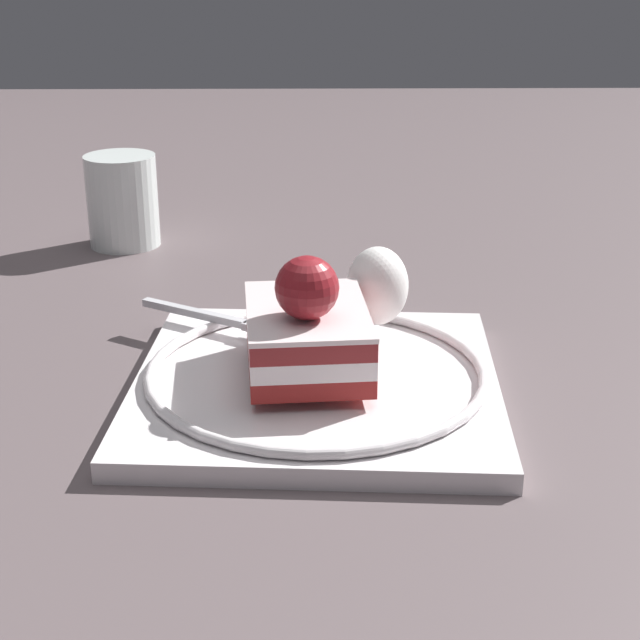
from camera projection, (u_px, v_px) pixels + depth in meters
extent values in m
plane|color=#5C4F51|center=(311.00, 379.00, 0.61)|extent=(2.40, 2.40, 0.00)
cube|color=white|center=(320.00, 386.00, 0.59)|extent=(0.23, 0.23, 0.01)
torus|color=white|center=(320.00, 371.00, 0.59)|extent=(0.22, 0.22, 0.01)
cube|color=maroon|center=(304.00, 357.00, 0.58)|extent=(0.08, 0.10, 0.01)
cube|color=white|center=(304.00, 339.00, 0.58)|extent=(0.08, 0.10, 0.01)
cube|color=maroon|center=(304.00, 322.00, 0.58)|extent=(0.08, 0.10, 0.01)
cube|color=white|center=(304.00, 311.00, 0.57)|extent=(0.08, 0.11, 0.00)
sphere|color=maroon|center=(306.00, 288.00, 0.55)|extent=(0.04, 0.04, 0.04)
ellipsoid|color=white|center=(380.00, 286.00, 0.64)|extent=(0.04, 0.04, 0.05)
cube|color=silver|center=(198.00, 313.00, 0.66)|extent=(0.08, 0.05, 0.00)
cube|color=silver|center=(258.00, 327.00, 0.64)|extent=(0.02, 0.02, 0.00)
cube|color=silver|center=(284.00, 336.00, 0.62)|extent=(0.03, 0.02, 0.00)
cube|color=silver|center=(287.00, 334.00, 0.62)|extent=(0.03, 0.02, 0.00)
cube|color=silver|center=(290.00, 333.00, 0.63)|extent=(0.03, 0.02, 0.00)
cube|color=silver|center=(293.00, 331.00, 0.63)|extent=(0.03, 0.02, 0.00)
cylinder|color=white|center=(125.00, 201.00, 0.86)|extent=(0.06, 0.06, 0.08)
cylinder|color=#B7232D|center=(126.00, 219.00, 0.86)|extent=(0.05, 0.05, 0.04)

